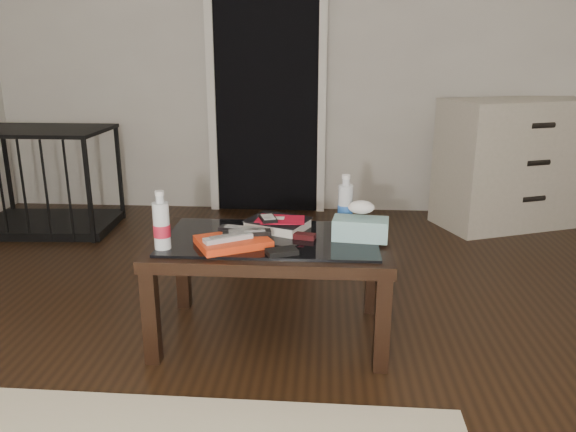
{
  "coord_description": "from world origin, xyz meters",
  "views": [
    {
      "loc": [
        0.05,
        -1.84,
        1.23
      ],
      "look_at": [
        -0.1,
        0.44,
        0.55
      ],
      "focal_mm": 35.0,
      "sensor_mm": 36.0,
      "label": 1
    }
  ],
  "objects_px": {
    "pet_crate": "(47,197)",
    "water_bottle_right": "(345,201)",
    "water_bottle_left": "(161,220)",
    "dresser": "(524,162)",
    "tissue_box": "(360,229)",
    "coffee_table": "(271,251)",
    "textbook": "(278,224)"
  },
  "relations": [
    {
      "from": "coffee_table",
      "to": "textbook",
      "type": "distance_m",
      "value": 0.15
    },
    {
      "from": "tissue_box",
      "to": "pet_crate",
      "type": "bearing_deg",
      "value": 152.9
    },
    {
      "from": "dresser",
      "to": "water_bottle_left",
      "type": "bearing_deg",
      "value": -157.65
    },
    {
      "from": "dresser",
      "to": "tissue_box",
      "type": "bearing_deg",
      "value": -146.43
    },
    {
      "from": "water_bottle_left",
      "to": "water_bottle_right",
      "type": "relative_size",
      "value": 1.0
    },
    {
      "from": "pet_crate",
      "to": "water_bottle_right",
      "type": "relative_size",
      "value": 3.92
    },
    {
      "from": "dresser",
      "to": "pet_crate",
      "type": "relative_size",
      "value": 1.39
    },
    {
      "from": "coffee_table",
      "to": "water_bottle_left",
      "type": "xyz_separation_m",
      "value": [
        -0.42,
        -0.17,
        0.18
      ]
    },
    {
      "from": "textbook",
      "to": "coffee_table",
      "type": "bearing_deg",
      "value": -76.71
    },
    {
      "from": "tissue_box",
      "to": "dresser",
      "type": "bearing_deg",
      "value": 62.3
    },
    {
      "from": "dresser",
      "to": "textbook",
      "type": "bearing_deg",
      "value": -155.2
    },
    {
      "from": "coffee_table",
      "to": "dresser",
      "type": "xyz_separation_m",
      "value": [
        1.65,
        1.82,
        0.05
      ]
    },
    {
      "from": "tissue_box",
      "to": "water_bottle_right",
      "type": "bearing_deg",
      "value": 116.16
    },
    {
      "from": "coffee_table",
      "to": "textbook",
      "type": "relative_size",
      "value": 4.0
    },
    {
      "from": "textbook",
      "to": "pet_crate",
      "type": "bearing_deg",
      "value": 166.1
    },
    {
      "from": "coffee_table",
      "to": "pet_crate",
      "type": "height_order",
      "value": "pet_crate"
    },
    {
      "from": "coffee_table",
      "to": "dresser",
      "type": "distance_m",
      "value": 2.45
    },
    {
      "from": "coffee_table",
      "to": "textbook",
      "type": "bearing_deg",
      "value": 79.94
    },
    {
      "from": "textbook",
      "to": "water_bottle_left",
      "type": "height_order",
      "value": "water_bottle_left"
    },
    {
      "from": "pet_crate",
      "to": "dresser",
      "type": "bearing_deg",
      "value": 3.02
    },
    {
      "from": "dresser",
      "to": "water_bottle_left",
      "type": "distance_m",
      "value": 2.87
    },
    {
      "from": "dresser",
      "to": "water_bottle_left",
      "type": "relative_size",
      "value": 5.46
    },
    {
      "from": "pet_crate",
      "to": "water_bottle_right",
      "type": "xyz_separation_m",
      "value": [
        2.05,
        -1.27,
        0.35
      ]
    },
    {
      "from": "water_bottle_left",
      "to": "water_bottle_right",
      "type": "height_order",
      "value": "same"
    },
    {
      "from": "dresser",
      "to": "water_bottle_right",
      "type": "height_order",
      "value": "dresser"
    },
    {
      "from": "coffee_table",
      "to": "textbook",
      "type": "height_order",
      "value": "textbook"
    },
    {
      "from": "dresser",
      "to": "water_bottle_right",
      "type": "bearing_deg",
      "value": -150.48
    },
    {
      "from": "water_bottle_right",
      "to": "textbook",
      "type": "bearing_deg",
      "value": -168.49
    },
    {
      "from": "textbook",
      "to": "water_bottle_left",
      "type": "distance_m",
      "value": 0.53
    },
    {
      "from": "tissue_box",
      "to": "textbook",
      "type": "bearing_deg",
      "value": 169.74
    },
    {
      "from": "textbook",
      "to": "water_bottle_right",
      "type": "distance_m",
      "value": 0.32
    },
    {
      "from": "pet_crate",
      "to": "textbook",
      "type": "distance_m",
      "value": 2.21
    }
  ]
}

